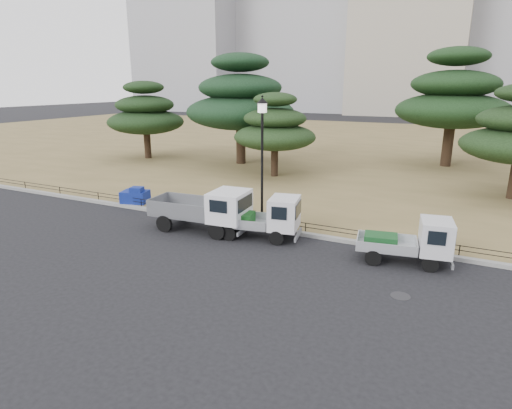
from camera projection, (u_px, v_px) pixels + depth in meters
The scene contains 14 objects.
ground at pixel (234, 248), 16.87m from camera, with size 220.00×220.00×0.00m, color black.
lawn at pixel (380, 147), 43.28m from camera, with size 120.00×56.00×0.15m, color olive.
curb at pixel (262, 227), 19.09m from camera, with size 120.00×0.25×0.16m, color gray.
truck_large at pixel (205, 208), 18.61m from camera, with size 4.48×2.02×1.91m.
truck_kei_front at pixel (264, 218), 17.78m from camera, with size 3.62×2.04×1.81m.
truck_kei_rear at pixel (411, 241), 15.29m from camera, with size 3.40×1.85×1.69m.
street_lamp at pixel (262, 141), 18.37m from camera, with size 0.50×0.50×5.56m.
pipe_fence at pixel (263, 219), 19.12m from camera, with size 38.00×0.04×0.40m.
tarp_pile at pixel (135, 196), 22.75m from camera, with size 1.56×1.31×0.90m.
manhole at pixel (400, 296), 13.07m from camera, with size 0.60×0.60×0.01m, color #2D2D30.
pine_west_far at pixel (145, 114), 35.65m from camera, with size 6.31×6.31×6.38m.
pine_west_near at pixel (240, 101), 32.86m from camera, with size 8.38×8.38×8.38m.
pine_center_left at pixel (275, 129), 28.60m from camera, with size 5.51×5.51×5.60m.
pine_center_right at pixel (453, 99), 31.68m from camera, with size 8.23×8.23×8.73m.
Camera 1 is at (7.73, -13.76, 6.26)m, focal length 30.00 mm.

